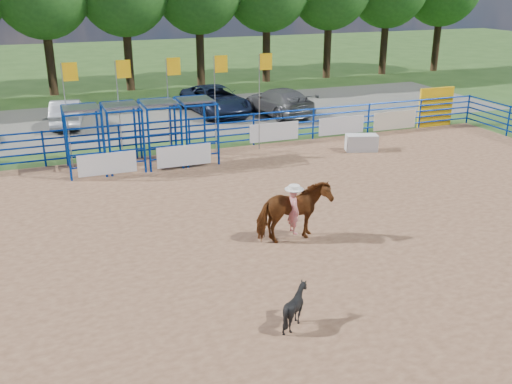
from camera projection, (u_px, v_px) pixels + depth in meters
ground at (278, 244)px, 16.35m from camera, size 120.00×120.00×0.00m
arena_dirt at (278, 244)px, 16.35m from camera, size 30.00×20.00×0.02m
gravel_strip at (158, 118)px, 31.24m from camera, size 40.00×10.00×0.01m
announcer_table at (361, 143)px, 25.09m from camera, size 1.50×1.02×0.73m
horse_and_rider at (294, 210)px, 16.24m from camera, size 2.12×1.00×2.38m
calf at (295, 306)px, 12.36m from camera, size 0.86×0.77×0.92m
car_b at (67, 113)px, 29.35m from camera, size 1.88×4.27×1.36m
car_c at (215, 100)px, 32.00m from camera, size 3.12×5.75×1.53m
car_d at (279, 101)px, 31.72m from camera, size 2.88×5.41×1.49m
perimeter_fence at (279, 220)px, 16.09m from camera, size 30.10×20.10×1.50m
chute_assembly at (150, 134)px, 23.02m from camera, size 19.32×2.41×4.20m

